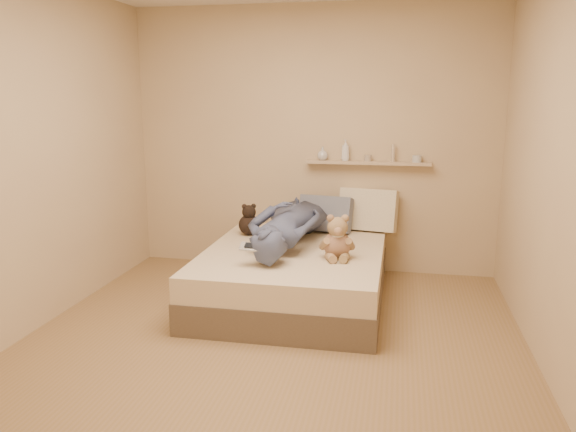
% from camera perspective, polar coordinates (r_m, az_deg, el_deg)
% --- Properties ---
extents(room, '(3.80, 3.80, 3.80)m').
position_cam_1_polar(room, '(3.74, -1.96, 5.44)').
color(room, olive).
rests_on(room, ground).
extents(bed, '(1.50, 1.90, 0.45)m').
position_cam_1_polar(bed, '(4.87, 0.65, -5.96)').
color(bed, brown).
rests_on(bed, floor).
extents(game_console, '(0.18, 0.09, 0.06)m').
position_cam_1_polar(game_console, '(4.29, -3.79, -3.14)').
color(game_console, '#AFB2B6').
rests_on(game_console, bed).
extents(teddy_bear, '(0.30, 0.30, 0.37)m').
position_cam_1_polar(teddy_bear, '(4.51, 5.03, -2.49)').
color(teddy_bear, '#926950').
rests_on(teddy_bear, bed).
extents(dark_plush, '(0.20, 0.20, 0.30)m').
position_cam_1_polar(dark_plush, '(5.27, -3.98, -0.56)').
color(dark_plush, black).
rests_on(dark_plush, bed).
extents(pillow_cream, '(0.58, 0.34, 0.43)m').
position_cam_1_polar(pillow_cream, '(5.49, 8.14, 0.61)').
color(pillow_cream, beige).
rests_on(pillow_cream, bed).
extents(pillow_grey, '(0.53, 0.32, 0.37)m').
position_cam_1_polar(pillow_grey, '(5.40, 3.81, 0.18)').
color(pillow_grey, slate).
rests_on(pillow_grey, bed).
extents(person, '(0.70, 1.67, 0.39)m').
position_cam_1_polar(person, '(4.95, 0.16, -0.57)').
color(person, '#404964').
rests_on(person, bed).
extents(wall_shelf, '(1.20, 0.12, 0.03)m').
position_cam_1_polar(wall_shelf, '(5.50, 8.11, 5.38)').
color(wall_shelf, tan).
rests_on(wall_shelf, wall_back).
extents(shelf_bottles, '(1.02, 0.14, 0.20)m').
position_cam_1_polar(shelf_bottles, '(5.50, 6.44, 6.35)').
color(shelf_bottles, silver).
rests_on(shelf_bottles, wall_shelf).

